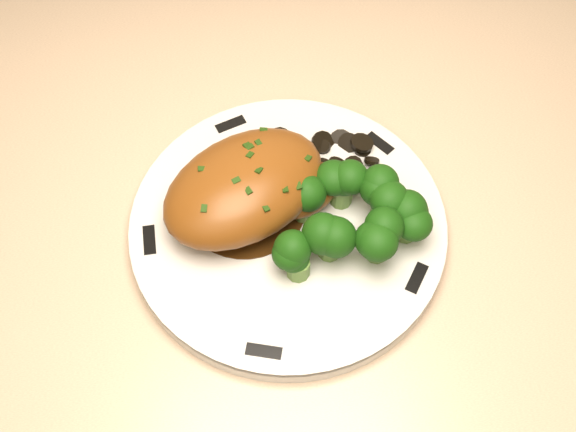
{
  "coord_description": "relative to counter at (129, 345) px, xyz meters",
  "views": [
    {
      "loc": [
        0.38,
        1.27,
        1.43
      ],
      "look_at": [
        0.41,
        1.59,
        0.9
      ],
      "focal_mm": 45.0,
      "sensor_mm": 36.0,
      "label": 1
    }
  ],
  "objects": [
    {
      "name": "rim_accent_3",
      "position": [
        0.19,
        -0.2,
        0.45
      ],
      "size": [
        0.03,
        0.02,
        0.0
      ],
      "primitive_type": "cube",
      "rotation": [
        0.0,
        0.0,
        6.03
      ],
      "color": "black",
      "rests_on": "plate"
    },
    {
      "name": "rim_accent_4",
      "position": [
        0.32,
        -0.15,
        0.45
      ],
      "size": [
        0.02,
        0.03,
        0.0
      ],
      "primitive_type": "cube",
      "rotation": [
        0.0,
        0.0,
        7.28
      ],
      "color": "black",
      "rests_on": "plate"
    },
    {
      "name": "chicken_breast",
      "position": [
        0.19,
        -0.06,
        0.48
      ],
      "size": [
        0.18,
        0.16,
        0.06
      ],
      "rotation": [
        0.0,
        0.0,
        0.53
      ],
      "color": "brown",
      "rests_on": "plate"
    },
    {
      "name": "plate",
      "position": [
        0.22,
        -0.08,
        0.44
      ],
      "size": [
        0.3,
        0.3,
        0.02
      ],
      "primitive_type": "cylinder",
      "rotation": [
        0.0,
        0.0,
        0.11
      ],
      "color": "silver",
      "rests_on": "counter"
    },
    {
      "name": "rim_accent_2",
      "position": [
        0.1,
        -0.09,
        0.45
      ],
      "size": [
        0.01,
        0.03,
        0.0
      ],
      "primitive_type": "cube",
      "rotation": [
        0.0,
        0.0,
        4.77
      ],
      "color": "black",
      "rests_on": "plate"
    },
    {
      "name": "broccoli_florets",
      "position": [
        0.27,
        -0.1,
        0.48
      ],
      "size": [
        0.12,
        0.1,
        0.05
      ],
      "rotation": [
        0.0,
        0.0,
        -0.2
      ],
      "color": "#598036",
      "rests_on": "plate"
    },
    {
      "name": "counter",
      "position": [
        0.0,
        0.0,
        0.0
      ],
      "size": [
        2.02,
        0.67,
        0.99
      ],
      "color": "brown",
      "rests_on": "ground"
    },
    {
      "name": "gravy_pool",
      "position": [
        0.19,
        -0.06,
        0.45
      ],
      "size": [
        0.11,
        0.11,
        0.0
      ],
      "primitive_type": "cylinder",
      "color": "#311B09",
      "rests_on": "plate"
    },
    {
      "name": "rim_accent_1",
      "position": [
        0.18,
        0.03,
        0.45
      ],
      "size": [
        0.03,
        0.02,
        0.0
      ],
      "primitive_type": "cube",
      "rotation": [
        0.0,
        0.0,
        3.51
      ],
      "color": "black",
      "rests_on": "plate"
    },
    {
      "name": "rim_accent_0",
      "position": [
        0.32,
        -0.01,
        0.45
      ],
      "size": [
        0.03,
        0.03,
        0.0
      ],
      "primitive_type": "cube",
      "rotation": [
        0.0,
        0.0,
        2.26
      ],
      "color": "black",
      "rests_on": "plate"
    },
    {
      "name": "mushroom_pile",
      "position": [
        0.26,
        -0.03,
        0.46
      ],
      "size": [
        0.09,
        0.06,
        0.02
      ],
      "color": "black",
      "rests_on": "plate"
    }
  ]
}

